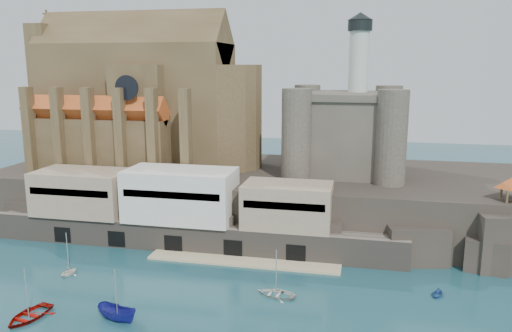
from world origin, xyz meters
The scene contains 11 objects.
ground centered at (0.00, 0.00, 0.00)m, with size 300.00×300.00×0.00m, color #17424B.
promontory centered at (-0.19, 39.37, 4.92)m, with size 100.00×36.00×10.00m.
quay centered at (-10.19, 23.07, 6.07)m, with size 70.00×12.00×13.05m.
church centered at (-24.13, 41.85, 22.13)m, with size 47.00×25.93×30.51m.
castle_keep centered at (16.08, 41.08, 18.31)m, with size 21.20×21.20×29.30m.
rock_outcrop centered at (42.00, 25.84, 4.02)m, with size 14.50×10.50×8.70m.
boat_0 centered at (-19.22, -4.28, 0.00)m, with size 4.52×1.31×6.33m, color #900B04.
boat_2 centered at (-8.54, -2.41, 0.00)m, with size 2.16×2.22×5.74m, color navy.
boat_4 centered at (-21.67, 8.15, 0.00)m, with size 2.70×1.65×3.13m, color white.
boat_6 centered at (8.92, 7.95, 0.00)m, with size 3.72×1.08×5.21m, color beige.
boat_7 centered at (29.85, 12.35, 0.00)m, with size 2.36×1.44×2.73m, color #264C9F.
Camera 1 is at (19.24, -52.54, 30.03)m, focal length 35.00 mm.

